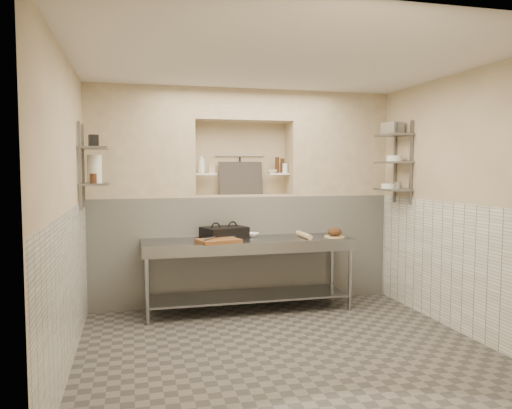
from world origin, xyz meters
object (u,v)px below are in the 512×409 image
object	(u,v)px
bread_loaf	(335,232)
jug_left	(95,169)
panini_press	(224,233)
rolling_pin	(304,235)
mixing_bowl	(251,235)
prep_table	(249,260)
cutting_board	(218,241)
bottle_soap	(201,163)
bowl_alcove	(272,171)

from	to	relation	value
bread_loaf	jug_left	world-z (taller)	jug_left
bread_loaf	panini_press	bearing A→B (deg)	169.44
panini_press	rolling_pin	distance (m)	1.00
panini_press	rolling_pin	bearing A→B (deg)	-31.44
mixing_bowl	bread_loaf	size ratio (longest dim) A/B	1.12
prep_table	cutting_board	distance (m)	0.53
mixing_bowl	jug_left	bearing A→B (deg)	-170.54
prep_table	jug_left	distance (m)	2.12
mixing_bowl	rolling_pin	bearing A→B (deg)	-21.73
bottle_soap	prep_table	bearing A→B (deg)	-48.74
prep_table	jug_left	size ratio (longest dim) A/B	8.35
cutting_board	bowl_alcove	xyz separation A→B (m)	(0.87, 0.74, 0.81)
jug_left	bottle_soap	bearing A→B (deg)	27.65
cutting_board	rolling_pin	bearing A→B (deg)	7.75
mixing_bowl	bowl_alcove	xyz separation A→B (m)	(0.37, 0.34, 0.81)
panini_press	mixing_bowl	distance (m)	0.37
panini_press	bowl_alcove	xyz separation A→B (m)	(0.73, 0.39, 0.76)
rolling_pin	bowl_alcove	size ratio (longest dim) A/B	3.23
mixing_bowl	rolling_pin	size ratio (longest dim) A/B	0.46
bottle_soap	mixing_bowl	bearing A→B (deg)	-31.79
bowl_alcove	jug_left	size ratio (longest dim) A/B	0.44
panini_press	bowl_alcove	distance (m)	1.13
jug_left	rolling_pin	bearing A→B (deg)	1.48
rolling_pin	bottle_soap	bearing A→B (deg)	153.17
prep_table	jug_left	xyz separation A→B (m)	(-1.79, -0.10, 1.13)
prep_table	bowl_alcove	bearing A→B (deg)	50.40
mixing_bowl	rolling_pin	distance (m)	0.67
bottle_soap	bowl_alcove	xyz separation A→B (m)	(0.96, -0.02, -0.11)
panini_press	bowl_alcove	size ratio (longest dim) A/B	4.54
prep_table	cutting_board	world-z (taller)	cutting_board
prep_table	panini_press	bearing A→B (deg)	150.09
cutting_board	jug_left	bearing A→B (deg)	176.37
bottle_soap	jug_left	bearing A→B (deg)	-152.35
mixing_bowl	bread_loaf	distance (m)	1.06
bowl_alcove	jug_left	xyz separation A→B (m)	(-2.25, -0.65, 0.03)
panini_press	bottle_soap	xyz separation A→B (m)	(-0.23, 0.41, 0.87)
rolling_pin	prep_table	bearing A→B (deg)	176.85
bottle_soap	bowl_alcove	distance (m)	0.96
mixing_bowl	rolling_pin	xyz separation A→B (m)	(0.62, -0.25, 0.01)
cutting_board	rolling_pin	world-z (taller)	rolling_pin
cutting_board	bread_loaf	world-z (taller)	bread_loaf
bread_loaf	bowl_alcove	bearing A→B (deg)	134.83
prep_table	jug_left	world-z (taller)	jug_left
panini_press	mixing_bowl	bearing A→B (deg)	-12.12
bread_loaf	jug_left	distance (m)	3.00
prep_table	cutting_board	size ratio (longest dim) A/B	5.48
bottle_soap	bowl_alcove	size ratio (longest dim) A/B	1.88
panini_press	bread_loaf	size ratio (longest dim) A/B	3.42
panini_press	bread_loaf	world-z (taller)	panini_press
bowl_alcove	mixing_bowl	bearing A→B (deg)	-137.44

